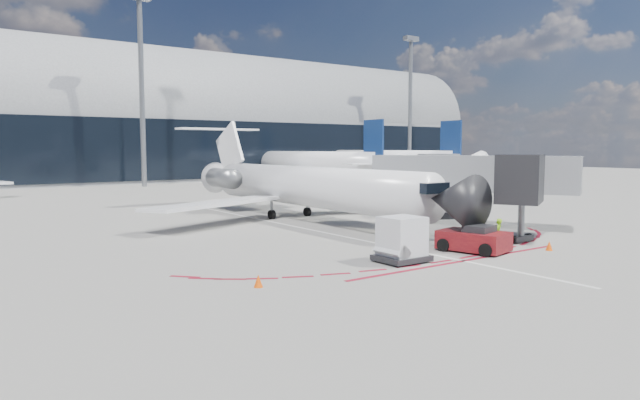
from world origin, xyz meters
TOP-DOWN VIEW (x-y plane):
  - ground at (0.00, 0.00)m, footprint 260.00×260.00m
  - apron_centerline at (0.00, 2.00)m, footprint 0.25×40.00m
  - apron_stop_bar at (0.00, -11.50)m, footprint 14.00×0.25m
  - terminal_building at (0.00, 64.97)m, footprint 150.00×24.15m
  - jet_bridge at (9.79, -3.01)m, footprint 10.03×15.20m
  - light_mast_centre at (5.00, 48.00)m, footprint 0.70×0.70m
  - light_mast_east at (55.00, 48.00)m, footprint 0.70×0.70m
  - regional_jet at (2.38, 5.79)m, footprint 24.55×30.27m
  - pushback_tug at (2.37, -10.15)m, footprint 2.88×5.38m
  - ramp_worker at (3.95, -10.42)m, footprint 0.69×0.61m
  - uld_container at (-2.50, -9.98)m, footprint 2.24×1.91m
  - safety_cone_left at (-10.25, -10.32)m, footprint 0.35×0.35m
  - safety_cone_right at (5.73, -12.24)m, footprint 0.35×0.35m
  - bg_airliner_2 at (27.97, 41.74)m, footprint 34.31×36.33m
  - bg_airliner_3 at (42.31, 41.85)m, footprint 35.30×37.37m

SIDE VIEW (x-z plane):
  - ground at x=0.00m, z-range 0.00..0.00m
  - apron_centerline at x=0.00m, z-range 0.00..0.01m
  - apron_stop_bar at x=0.00m, z-range 0.00..0.01m
  - safety_cone_left at x=-10.25m, z-range 0.00..0.49m
  - safety_cone_right at x=5.73m, z-range 0.00..0.49m
  - pushback_tug at x=2.37m, z-range -0.08..1.29m
  - ramp_worker at x=3.95m, z-range 0.00..1.60m
  - uld_container at x=-2.50m, z-range -0.01..2.09m
  - regional_jet at x=2.38m, z-range -1.26..6.32m
  - jet_bridge at x=9.79m, z-range 0.56..5.46m
  - bg_airliner_2 at x=27.97m, z-range 0.00..11.10m
  - bg_airliner_3 at x=42.31m, z-range 0.00..11.42m
  - terminal_building at x=0.00m, z-range -3.48..20.52m
  - light_mast_centre at x=5.00m, z-range 0.00..25.00m
  - light_mast_east at x=55.00m, z-range 0.00..25.00m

